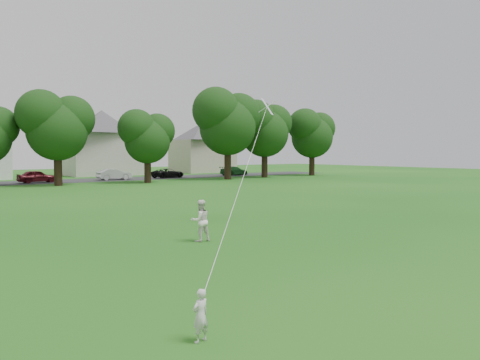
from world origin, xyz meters
TOP-DOWN VIEW (x-y plane):
  - ground at (0.00, 0.00)m, footprint 160.00×160.00m
  - toddler at (-3.11, -3.08)m, footprint 0.37×0.28m
  - older_boy at (1.58, 4.37)m, footprint 0.76×0.61m
  - kite at (1.63, 1.65)m, footprint 5.23×5.19m
  - tree_row at (3.04, 35.48)m, footprint 81.92×9.36m

SIDE VIEW (x-z plane):
  - ground at x=0.00m, z-range 0.00..0.00m
  - toddler at x=-3.11m, z-range 0.00..0.91m
  - older_boy at x=1.58m, z-range 0.00..1.49m
  - kite at x=1.63m, z-range -4.14..9.98m
  - tree_row at x=3.04m, z-range 0.90..11.65m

